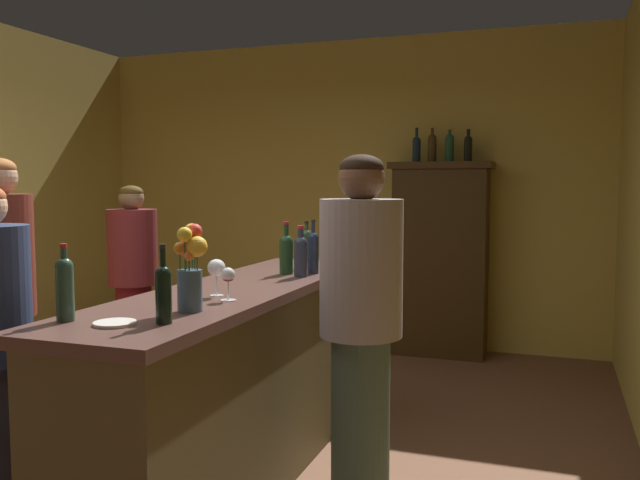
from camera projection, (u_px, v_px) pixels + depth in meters
name	position (u px, v px, depth m)	size (l,w,h in m)	color
floor	(142.00, 478.00, 3.45)	(8.60, 8.60, 0.00)	brown
wall_back	(340.00, 192.00, 6.49)	(5.12, 0.12, 2.90)	gold
bar_counter	(237.00, 384.00, 3.39)	(0.64, 2.51, 1.01)	brown
display_cabinet	(440.00, 255.00, 5.90)	(0.89, 0.42, 1.73)	#3B2710
wine_bottle_rose	(313.00, 250.00, 3.82)	(0.07, 0.07, 0.32)	#1F2A3E
wine_bottle_syrah	(286.00, 252.00, 3.80)	(0.08, 0.08, 0.30)	#1C3C1E
wine_bottle_malbec	(163.00, 291.00, 2.44)	(0.06, 0.06, 0.30)	black
wine_bottle_merlot	(301.00, 254.00, 3.68)	(0.08, 0.08, 0.29)	#252B3A
wine_bottle_chardonnay	(307.00, 247.00, 4.09)	(0.07, 0.07, 0.29)	#2B4529
wine_bottle_pinot	(65.00, 286.00, 2.49)	(0.07, 0.07, 0.29)	#294634
wine_glass_front	(228.00, 277.00, 2.93)	(0.07, 0.07, 0.15)	white
wine_glass_mid	(216.00, 269.00, 3.05)	(0.08, 0.08, 0.17)	white
flower_arrangement	(190.00, 265.00, 2.67)	(0.14, 0.14, 0.36)	#3F586C
cheese_plate	(115.00, 323.00, 2.43)	(0.16, 0.16, 0.01)	white
display_bottle_left	(417.00, 148.00, 5.90)	(0.07, 0.07, 0.31)	#182A38
display_bottle_midleft	(432.00, 147.00, 5.85)	(0.08, 0.08, 0.32)	#422E16
display_bottle_center	(449.00, 146.00, 5.80)	(0.08, 0.08, 0.30)	#214B30
display_bottle_midright	(468.00, 147.00, 5.75)	(0.07, 0.07, 0.28)	black
patron_redhead	(2.00, 304.00, 3.36)	(0.32, 0.32, 1.66)	#BB9E92
patron_tall	(133.00, 276.00, 5.08)	(0.38, 0.38, 1.52)	maroon
bartender	(361.00, 321.00, 3.00)	(0.38, 0.38, 1.66)	#445C50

